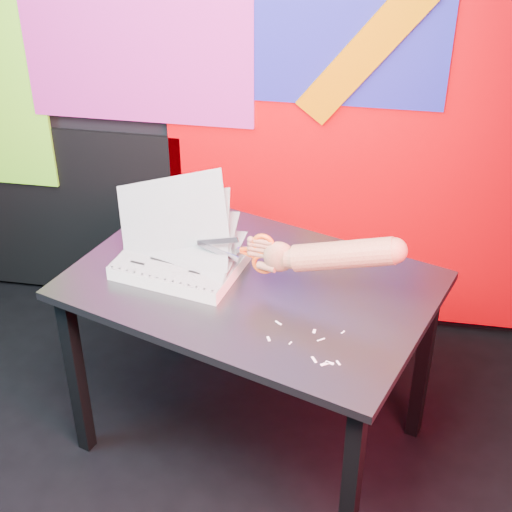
# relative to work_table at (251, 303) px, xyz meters

# --- Properties ---
(room) EXTENTS (3.01, 3.01, 2.71)m
(room) POSITION_rel_work_table_xyz_m (-0.35, -0.64, 0.69)
(room) COLOR black
(room) RESTS_ON ground
(backdrop) EXTENTS (2.88, 0.05, 2.08)m
(backdrop) POSITION_rel_work_table_xyz_m (-0.29, 0.82, 0.30)
(backdrop) COLOR #E00007
(backdrop) RESTS_ON ground
(work_table) EXTENTS (1.40, 1.15, 0.75)m
(work_table) POSITION_rel_work_table_xyz_m (0.00, 0.00, 0.00)
(work_table) COLOR black
(work_table) RESTS_ON ground
(printout_stack) EXTENTS (0.48, 0.38, 0.38)m
(printout_stack) POSITION_rel_work_table_xyz_m (-0.26, 0.04, 0.12)
(printout_stack) COLOR silver
(printout_stack) RESTS_ON work_table
(scissors) EXTENTS (0.27, 0.05, 0.15)m
(scissors) POSITION_rel_work_table_xyz_m (0.03, -0.03, 0.23)
(scissors) COLOR #ACB0BB
(scissors) RESTS_ON printout_stack
(hand_forearm) EXTENTS (0.50, 0.13, 0.19)m
(hand_forearm) POSITION_rel_work_table_xyz_m (0.27, -0.07, 0.27)
(hand_forearm) COLOR #AD7B4F
(hand_forearm) RESTS_ON work_table
(paper_clippings) EXTENTS (0.24, 0.19, 0.00)m
(paper_clippings) POSITION_rel_work_table_xyz_m (0.24, -0.32, 0.09)
(paper_clippings) COLOR silver
(paper_clippings) RESTS_ON work_table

